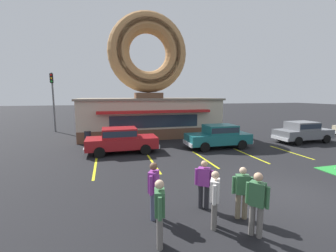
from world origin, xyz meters
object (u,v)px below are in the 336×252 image
at_px(pedestrian_leather_jacket_man, 257,201).
at_px(trash_bin, 88,137).
at_px(golf_ball, 335,168).
at_px(pedestrian_hooded_kid, 154,188).
at_px(pedestrian_blue_sweater_man, 204,182).
at_px(pedestrian_beanie_man, 242,191).
at_px(car_teal, 219,135).
at_px(pedestrian_crossing_woman, 215,197).
at_px(traffic_light_pole, 53,94).
at_px(car_red, 121,139).
at_px(pedestrian_clipboard_woman, 160,210).
at_px(car_grey, 303,131).

bearing_deg(pedestrian_leather_jacket_man, trash_bin, 111.31).
relative_size(golf_ball, pedestrian_hooded_kid, 0.02).
bearing_deg(pedestrian_blue_sweater_man, pedestrian_beanie_man, -44.94).
relative_size(golf_ball, car_teal, 0.01).
bearing_deg(trash_bin, pedestrian_crossing_woman, -71.23).
distance_m(golf_ball, pedestrian_crossing_woman, 8.65).
relative_size(car_teal, traffic_light_pole, 0.79).
distance_m(pedestrian_blue_sweater_man, pedestrian_leather_jacket_man, 1.83).
xyz_separation_m(golf_ball, pedestrian_blue_sweater_man, (-7.94, -1.86, 0.83)).
height_order(golf_ball, car_red, car_red).
bearing_deg(golf_ball, pedestrian_clipboard_woman, -161.32).
distance_m(pedestrian_blue_sweater_man, pedestrian_beanie_man, 1.19).
bearing_deg(golf_ball, pedestrian_leather_jacket_man, -153.81).
bearing_deg(pedestrian_crossing_woman, traffic_light_pole, 112.31).
bearing_deg(golf_ball, pedestrian_hooded_kid, -168.14).
height_order(car_teal, pedestrian_beanie_man, car_teal).
height_order(golf_ball, pedestrian_hooded_kid, pedestrian_hooded_kid).
bearing_deg(pedestrian_blue_sweater_man, car_red, 104.95).
xyz_separation_m(car_teal, pedestrian_crossing_woman, (-4.67, -8.62, 0.03)).
height_order(pedestrian_blue_sweater_man, pedestrian_leather_jacket_man, pedestrian_leather_jacket_man).
relative_size(car_teal, trash_bin, 4.68).
distance_m(pedestrian_clipboard_woman, pedestrian_crossing_woman, 1.67).
relative_size(car_grey, car_red, 1.01).
distance_m(pedestrian_crossing_woman, traffic_light_pole, 20.80).
bearing_deg(pedestrian_clipboard_woman, car_grey, 33.61).
xyz_separation_m(golf_ball, car_teal, (-3.42, 5.70, 0.82)).
relative_size(car_red, pedestrian_crossing_woman, 2.80).
distance_m(car_red, car_teal, 6.64).
distance_m(car_red, pedestrian_leather_jacket_man, 10.03).
distance_m(pedestrian_beanie_man, traffic_light_pole, 21.01).
height_order(car_grey, trash_bin, car_grey).
height_order(pedestrian_leather_jacket_man, pedestrian_beanie_man, pedestrian_leather_jacket_man).
bearing_deg(car_grey, pedestrian_beanie_man, -142.35).
bearing_deg(traffic_light_pole, car_grey, -27.87).
distance_m(pedestrian_blue_sweater_man, pedestrian_clipboard_woman, 2.29).
distance_m(car_grey, car_red, 13.87).
xyz_separation_m(car_grey, pedestrian_beanie_man, (-10.91, -8.42, -0.00)).
height_order(car_red, car_teal, same).
xyz_separation_m(car_grey, pedestrian_crossing_woman, (-11.91, -8.64, 0.03)).
height_order(pedestrian_leather_jacket_man, trash_bin, pedestrian_leather_jacket_man).
height_order(pedestrian_hooded_kid, pedestrian_crossing_woman, pedestrian_hooded_kid).
bearing_deg(pedestrian_beanie_man, car_teal, 66.40).
height_order(car_grey, pedestrian_clipboard_woman, pedestrian_clipboard_woman).
relative_size(pedestrian_hooded_kid, pedestrian_clipboard_woman, 1.02).
xyz_separation_m(golf_ball, trash_bin, (-12.32, 9.51, 0.45)).
xyz_separation_m(golf_ball, car_red, (-10.05, 6.07, 0.82)).
bearing_deg(car_red, golf_ball, -31.12).
relative_size(car_teal, pedestrian_hooded_kid, 2.65).
distance_m(car_grey, trash_bin, 16.58).
height_order(pedestrian_blue_sweater_man, trash_bin, pedestrian_blue_sweater_man).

